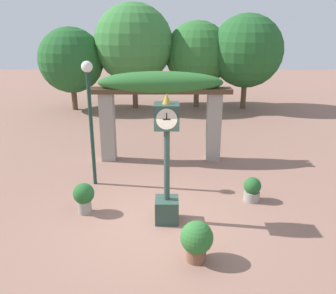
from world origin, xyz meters
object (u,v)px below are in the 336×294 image
pedestal_clock (168,164)px  potted_plant_near_right (85,196)px  lamp_post (91,103)px  potted_plant_near_left (253,189)px  potted_plant_far_left (198,240)px

pedestal_clock → potted_plant_near_right: pedestal_clock is taller
potted_plant_near_right → lamp_post: (-0.08, 1.66, 1.92)m
potted_plant_near_left → potted_plant_near_right: (-4.16, -0.63, 0.11)m
potted_plant_near_right → potted_plant_far_left: potted_plant_far_left is taller
pedestal_clock → potted_plant_far_left: (0.57, -1.47, -0.96)m
potted_plant_near_left → potted_plant_near_right: bearing=-171.4°
pedestal_clock → potted_plant_near_right: 2.23m
pedestal_clock → potted_plant_far_left: 1.84m
lamp_post → potted_plant_near_left: bearing=-13.7°
lamp_post → pedestal_clock: bearing=-44.7°
potted_plant_near_right → lamp_post: 2.54m
lamp_post → potted_plant_far_left: bearing=-53.1°
pedestal_clock → potted_plant_near_right: bearing=169.5°
potted_plant_near_right → potted_plant_far_left: 3.14m
potted_plant_near_left → potted_plant_far_left: (-1.61, -2.47, 0.13)m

